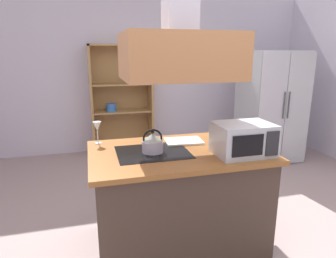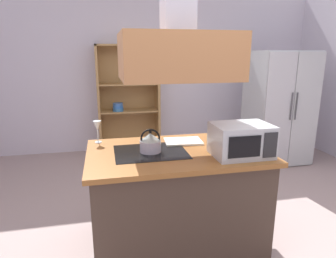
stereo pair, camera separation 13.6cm
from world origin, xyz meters
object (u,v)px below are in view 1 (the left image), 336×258
at_px(microwave, 243,139).
at_px(cutting_board, 184,141).
at_px(refrigerator, 271,107).
at_px(kettle, 153,143).
at_px(wine_glass_on_counter, 97,127).
at_px(dish_cabinet, 122,106).

bearing_deg(microwave, cutting_board, 128.79).
bearing_deg(refrigerator, kettle, -142.34).
height_order(refrigerator, microwave, refrigerator).
distance_m(kettle, cutting_board, 0.41).
bearing_deg(kettle, wine_glass_on_counter, 139.08).
bearing_deg(cutting_board, kettle, -148.13).
distance_m(refrigerator, dish_cabinet, 2.48).
xyz_separation_m(refrigerator, kettle, (-2.33, -1.80, 0.11)).
xyz_separation_m(refrigerator, wine_glass_on_counter, (-2.76, -1.42, 0.18)).
distance_m(dish_cabinet, microwave, 3.08).
bearing_deg(refrigerator, dish_cabinet, 157.11).
distance_m(refrigerator, wine_glass_on_counter, 3.11).
bearing_deg(kettle, cutting_board, 31.87).
distance_m(kettle, microwave, 0.74).
bearing_deg(wine_glass_on_counter, microwave, -28.33).
height_order(dish_cabinet, kettle, dish_cabinet).
relative_size(dish_cabinet, kettle, 9.26).
bearing_deg(dish_cabinet, kettle, -90.98).
relative_size(kettle, cutting_board, 0.59).
bearing_deg(kettle, refrigerator, 37.66).
relative_size(dish_cabinet, microwave, 4.01).
bearing_deg(microwave, kettle, 161.36).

